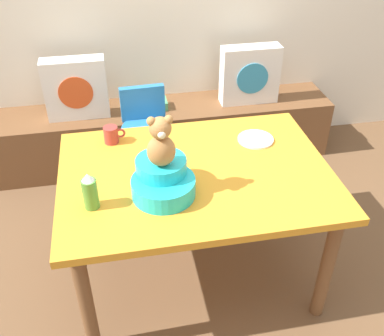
# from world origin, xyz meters

# --- Properties ---
(ground_plane) EXTENTS (8.00, 8.00, 0.00)m
(ground_plane) POSITION_xyz_m (0.00, 0.00, 0.00)
(ground_plane) COLOR brown
(window_bench) EXTENTS (2.60, 0.44, 0.46)m
(window_bench) POSITION_xyz_m (0.00, 1.25, 0.23)
(window_bench) COLOR brown
(window_bench) RESTS_ON ground_plane
(pillow_floral_left) EXTENTS (0.44, 0.15, 0.44)m
(pillow_floral_left) POSITION_xyz_m (-0.63, 1.23, 0.68)
(pillow_floral_left) COLOR white
(pillow_floral_left) RESTS_ON window_bench
(pillow_floral_right) EXTENTS (0.44, 0.15, 0.44)m
(pillow_floral_right) POSITION_xyz_m (0.66, 1.23, 0.68)
(pillow_floral_right) COLOR white
(pillow_floral_right) RESTS_ON window_bench
(book_stack) EXTENTS (0.20, 0.14, 0.06)m
(book_stack) POSITION_xyz_m (-0.08, 1.25, 0.49)
(book_stack) COLOR #4CA16A
(book_stack) RESTS_ON window_bench
(dining_table) EXTENTS (1.37, 1.00, 0.74)m
(dining_table) POSITION_xyz_m (0.00, 0.00, 0.65)
(dining_table) COLOR orange
(dining_table) RESTS_ON ground_plane
(highchair) EXTENTS (0.34, 0.46, 0.79)m
(highchair) POSITION_xyz_m (-0.18, 0.81, 0.52)
(highchair) COLOR #2672B2
(highchair) RESTS_ON ground_plane
(infant_seat_teal) EXTENTS (0.30, 0.33, 0.16)m
(infant_seat_teal) POSITION_xyz_m (-0.18, -0.14, 0.81)
(infant_seat_teal) COLOR #1EB7C4
(infant_seat_teal) RESTS_ON dining_table
(teddy_bear) EXTENTS (0.13, 0.12, 0.25)m
(teddy_bear) POSITION_xyz_m (-0.18, -0.14, 1.02)
(teddy_bear) COLOR #AA733E
(teddy_bear) RESTS_ON infant_seat_teal
(ketchup_bottle) EXTENTS (0.07, 0.07, 0.18)m
(ketchup_bottle) POSITION_xyz_m (-0.52, -0.18, 0.83)
(ketchup_bottle) COLOR #4C8C33
(ketchup_bottle) RESTS_ON dining_table
(coffee_mug) EXTENTS (0.12, 0.08, 0.09)m
(coffee_mug) POSITION_xyz_m (-0.40, 0.36, 0.79)
(coffee_mug) COLOR #9E332D
(coffee_mug) RESTS_ON dining_table
(dinner_plate_near) EXTENTS (0.20, 0.20, 0.01)m
(dinner_plate_near) POSITION_xyz_m (0.39, 0.23, 0.75)
(dinner_plate_near) COLOR white
(dinner_plate_near) RESTS_ON dining_table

